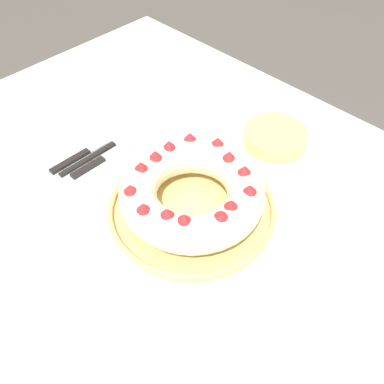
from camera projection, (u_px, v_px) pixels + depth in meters
ground_plane at (187, 360)px, 1.46m from camera, size 8.00×8.00×0.00m
dining_table at (185, 235)px, 0.97m from camera, size 1.38×1.02×0.75m
serving_dish at (192, 209)px, 0.89m from camera, size 0.33×0.33×0.03m
bundt_cake at (192, 192)px, 0.85m from camera, size 0.28×0.28×0.09m
fork at (104, 149)px, 1.03m from camera, size 0.02×0.21×0.01m
serving_knife at (87, 151)px, 1.02m from camera, size 0.02×0.22×0.01m
cake_knife at (102, 159)px, 1.00m from camera, size 0.02×0.19×0.01m
side_bowl at (275, 137)px, 1.03m from camera, size 0.15×0.15×0.03m
napkin at (324, 298)px, 0.77m from camera, size 0.18×0.14×0.00m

